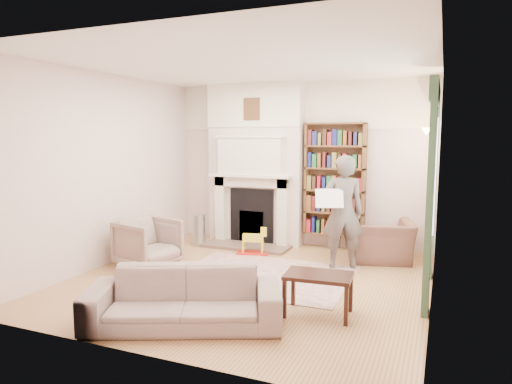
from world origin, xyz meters
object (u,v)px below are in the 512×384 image
at_px(bookcase, 335,180).
at_px(coffee_table, 318,294).
at_px(armchair_left, 148,243).
at_px(rocking_horse, 253,241).
at_px(armchair_reading, 379,241).
at_px(paraffin_heater, 199,230).
at_px(sofa, 184,298).
at_px(man_reading, 343,212).

xyz_separation_m(bookcase, coffee_table, (0.50, -2.91, -0.95)).
distance_m(armchair_left, rocking_horse, 1.66).
xyz_separation_m(bookcase, armchair_reading, (0.82, -0.49, -0.86)).
bearing_deg(armchair_left, paraffin_heater, 11.32).
distance_m(sofa, paraffin_heater, 3.36).
bearing_deg(man_reading, rocking_horse, -28.38).
xyz_separation_m(armchair_reading, paraffin_heater, (-3.03, -0.20, -0.04)).
xyz_separation_m(armchair_left, paraffin_heater, (0.06, 1.39, -0.07)).
bearing_deg(armchair_reading, coffee_table, 68.47).
bearing_deg(bookcase, rocking_horse, -140.71).
height_order(bookcase, rocking_horse, bookcase).
distance_m(man_reading, coffee_table, 1.92).
height_order(armchair_left, man_reading, man_reading).
relative_size(armchair_reading, armchair_left, 1.26).
distance_m(coffee_table, paraffin_heater, 3.50).
height_order(sofa, man_reading, man_reading).
xyz_separation_m(armchair_reading, man_reading, (-0.45, -0.60, 0.51)).
distance_m(sofa, coffee_table, 1.41).
relative_size(armchair_reading, sofa, 0.50).
distance_m(sofa, rocking_horse, 2.81).
bearing_deg(rocking_horse, paraffin_heater, 154.60).
height_order(paraffin_heater, rocking_horse, paraffin_heater).
bearing_deg(coffee_table, armchair_left, 159.21).
xyz_separation_m(paraffin_heater, rocking_horse, (1.11, -0.21, -0.05)).
bearing_deg(paraffin_heater, armchair_reading, 3.74).
relative_size(armchair_left, man_reading, 0.47).
height_order(bookcase, armchair_reading, bookcase).
bearing_deg(armchair_reading, bookcase, -44.96).
bearing_deg(sofa, armchair_left, 111.10).
distance_m(armchair_reading, rocking_horse, 1.96).
bearing_deg(paraffin_heater, coffee_table, -39.38).
bearing_deg(man_reading, armchair_left, -0.51).
relative_size(man_reading, coffee_table, 2.34).
xyz_separation_m(bookcase, paraffin_heater, (-2.21, -0.69, -0.90)).
xyz_separation_m(armchair_reading, sofa, (-1.51, -3.19, -0.03)).
height_order(man_reading, coffee_table, man_reading).
bearing_deg(rocking_horse, sofa, -96.06).
height_order(bookcase, coffee_table, bookcase).
relative_size(armchair_reading, man_reading, 0.59).
relative_size(bookcase, paraffin_heater, 3.36).
distance_m(bookcase, armchair_reading, 1.29).
bearing_deg(armchair_left, sofa, -121.69).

